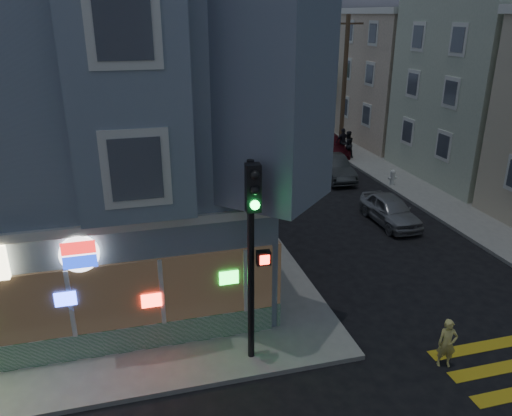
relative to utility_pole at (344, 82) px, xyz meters
name	(u,v)px	position (x,y,z in m)	size (l,w,h in m)	color
sidewalk_ne	(480,142)	(11.00, -1.00, -4.72)	(24.00, 42.00, 0.15)	gray
corner_building	(36,113)	(-18.00, -13.02, 1.02)	(14.60, 14.60, 11.40)	slate
row_house_c	(431,79)	(7.50, 1.00, -0.15)	(12.00, 8.60, 9.00)	tan
row_house_d	(375,58)	(7.50, 10.00, 0.60)	(12.00, 8.60, 10.50)	gray
utility_pole	(344,82)	(0.00, 0.00, 0.00)	(2.20, 0.30, 9.00)	#4C3826
street_tree_near	(315,83)	(0.20, 6.00, -0.86)	(3.00, 3.00, 5.30)	#4C3826
street_tree_far	(284,73)	(0.20, 14.00, -0.86)	(3.00, 3.00, 5.30)	#4C3826
running_child	(447,343)	(-6.98, -22.77, -4.07)	(0.53, 0.35, 1.45)	#DCD270
pedestrian_a	(348,144)	(-0.70, -2.64, -3.75)	(0.87, 0.68, 1.79)	black
pedestrian_b	(343,142)	(-0.70, -1.89, -3.74)	(1.06, 0.44, 1.81)	#242229
parked_car_a	(390,210)	(-3.40, -13.23, -4.13)	(1.56, 3.89, 1.32)	#96999D
parked_car_b	(333,167)	(-3.28, -6.28, -4.10)	(1.48, 4.24, 1.40)	#383C3E
parked_car_c	(330,145)	(-1.30, -1.08, -4.12)	(1.89, 4.64, 1.35)	#57131F
parked_car_d	(300,129)	(-1.63, 4.12, -4.08)	(2.39, 5.19, 1.44)	gray
traffic_signal	(253,232)	(-12.09, -21.30, -0.78)	(0.67, 0.64, 5.71)	black
fire_hydrant	(392,177)	(-0.66, -8.57, -4.19)	(0.50, 0.29, 0.86)	white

